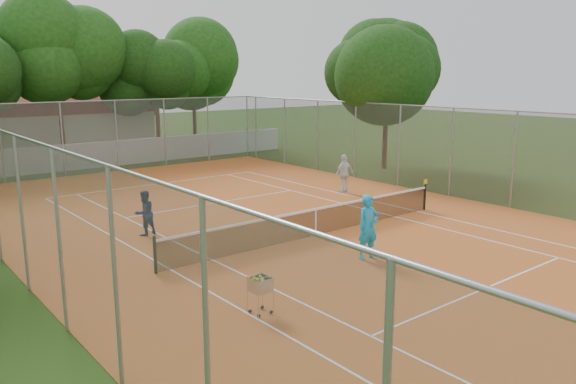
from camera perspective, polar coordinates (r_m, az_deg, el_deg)
ground at (r=19.33m, az=2.80°, el=-4.49°), size 120.00×120.00×0.00m
court_pad at (r=19.33m, az=2.80°, el=-4.46°), size 18.00×34.00×0.02m
court_lines at (r=19.33m, az=2.80°, el=-4.42°), size 10.98×23.78×0.01m
tennis_net at (r=19.20m, az=2.81°, el=-3.03°), size 11.88×0.10×0.98m
perimeter_fence at (r=18.87m, az=2.86°, el=1.35°), size 18.00×34.00×4.00m
boundary_wall at (r=35.40m, az=-18.11°, el=3.69°), size 26.00×0.30×1.50m
clubhouse at (r=44.19m, az=-25.38°, el=6.55°), size 16.40×9.00×4.40m
tropical_trees at (r=37.91m, az=-20.19°, el=10.51°), size 29.00×19.00×10.00m
player_near at (r=16.85m, az=8.14°, el=-3.56°), size 0.77×0.57×1.95m
player_far_left at (r=19.80m, az=-14.37°, el=-2.08°), size 0.86×0.73×1.55m
player_far_right at (r=26.23m, az=5.74°, el=1.89°), size 1.05×0.44×1.79m
ball_hopper at (r=13.10m, az=-2.83°, el=-10.32°), size 0.55×0.55×0.97m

